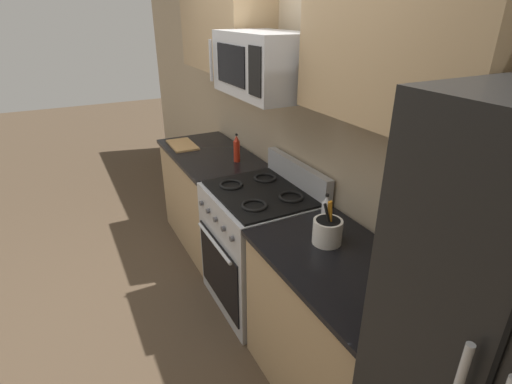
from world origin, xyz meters
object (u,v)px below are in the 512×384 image
(utensil_crock, at_px, (327,231))
(bottle_vinegar, at_px, (326,211))
(bottle_hot_sauce, at_px, (237,149))
(range_oven, at_px, (260,247))
(microwave, at_px, (265,64))
(cutting_board, at_px, (182,145))

(utensil_crock, bearing_deg, bottle_vinegar, 146.18)
(utensil_crock, bearing_deg, bottle_hot_sauce, 176.14)
(range_oven, xyz_separation_m, utensil_crock, (0.72, 0.03, 0.51))
(range_oven, distance_m, microwave, 1.29)
(bottle_vinegar, bearing_deg, utensil_crock, -33.82)
(range_oven, xyz_separation_m, bottle_hot_sauce, (-0.65, 0.12, 0.55))
(cutting_board, height_order, bottle_vinegar, bottle_vinegar)
(bottle_hot_sauce, height_order, bottle_vinegar, bottle_hot_sauce)
(bottle_hot_sauce, xyz_separation_m, bottle_vinegar, (1.21, 0.01, -0.02))
(microwave, bearing_deg, utensil_crock, -0.04)
(bottle_hot_sauce, bearing_deg, bottle_vinegar, 0.68)
(range_oven, relative_size, cutting_board, 2.84)
(utensil_crock, xyz_separation_m, bottle_vinegar, (-0.16, 0.11, 0.02))
(bottle_vinegar, bearing_deg, cutting_board, -170.84)
(utensil_crock, xyz_separation_m, cutting_board, (-1.99, -0.19, -0.07))
(bottle_hot_sauce, bearing_deg, utensil_crock, -3.86)
(cutting_board, bearing_deg, utensil_crock, 5.39)
(utensil_crock, bearing_deg, microwave, 179.96)
(bottle_hot_sauce, bearing_deg, range_oven, -10.49)
(microwave, distance_m, bottle_vinegar, 0.95)
(range_oven, distance_m, bottle_hot_sauce, 0.86)
(range_oven, bearing_deg, bottle_vinegar, 13.60)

